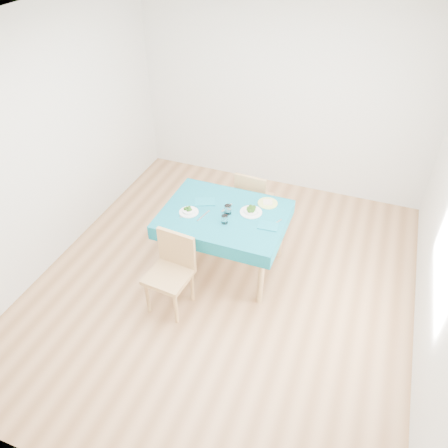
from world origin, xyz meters
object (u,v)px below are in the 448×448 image
(table, at_px, (224,240))
(bowl_near, at_px, (189,210))
(chair_near, at_px, (168,270))
(chair_far, at_px, (254,195))
(side_plate, at_px, (268,203))
(bowl_far, at_px, (251,210))

(table, relative_size, bowl_near, 6.33)
(chair_near, distance_m, bowl_near, 0.70)
(chair_far, bearing_deg, chair_near, 79.03)
(table, relative_size, chair_near, 1.26)
(chair_far, relative_size, side_plate, 4.41)
(bowl_near, height_order, bowl_far, bowl_far)
(bowl_far, xyz_separation_m, side_plate, (0.12, 0.22, -0.03))
(bowl_near, bearing_deg, side_plate, 31.59)
(chair_far, bearing_deg, side_plate, 124.10)
(bowl_far, bearing_deg, side_plate, 61.43)
(chair_near, xyz_separation_m, bowl_near, (-0.05, 0.64, 0.27))
(side_plate, bearing_deg, chair_near, -122.08)
(chair_near, relative_size, side_plate, 4.75)
(bowl_far, bearing_deg, chair_near, -122.92)
(side_plate, bearing_deg, table, -139.13)
(bowl_far, relative_size, side_plate, 1.09)
(chair_near, bearing_deg, bowl_far, 62.21)
(chair_near, bearing_deg, bowl_near, 99.59)
(bowl_near, distance_m, side_plate, 0.87)
(chair_far, distance_m, side_plate, 0.64)
(chair_near, relative_size, chair_far, 1.08)
(chair_near, relative_size, bowl_near, 5.01)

